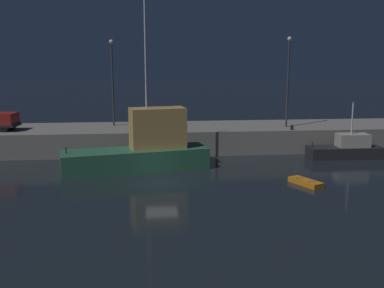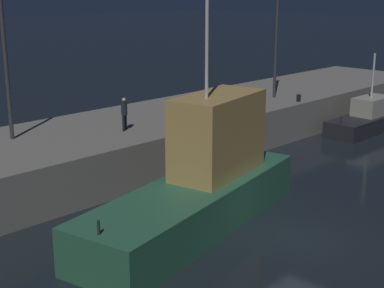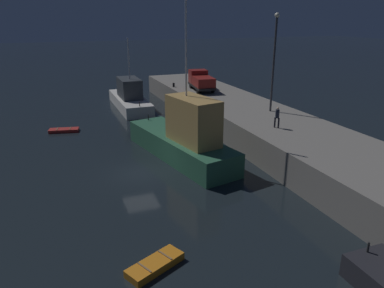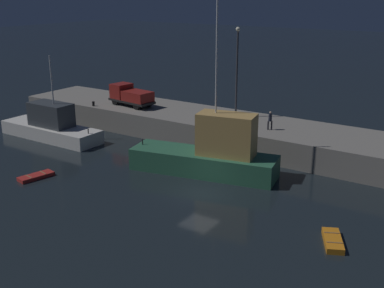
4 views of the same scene
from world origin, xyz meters
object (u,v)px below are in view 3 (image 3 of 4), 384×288
rowboat_white_mid (64,130)px  fishing_trawler_red (130,98)px  lamp_post_west (274,56)px  bollard_central (174,85)px  utility_truck (201,81)px  dinghy_orange_near (155,265)px  fishing_boat_white (184,138)px  dockworker (277,116)px

rowboat_white_mid → fishing_trawler_red: bearing=132.5°
lamp_post_west → bollard_central: 16.90m
fishing_trawler_red → utility_truck: size_ratio=2.08×
rowboat_white_mid → utility_truck: utility_truck is taller
dinghy_orange_near → utility_truck: 31.07m
fishing_boat_white → rowboat_white_mid: 14.52m
fishing_trawler_red → fishing_boat_white: (19.18, 0.34, 0.48)m
fishing_trawler_red → fishing_boat_white: fishing_boat_white is taller
dinghy_orange_near → lamp_post_west: (-15.54, 15.97, 7.39)m
fishing_boat_white → fishing_trawler_red: bearing=-179.0°
lamp_post_west → dockworker: (5.03, -2.64, -4.18)m
fishing_boat_white → dinghy_orange_near: size_ratio=4.84×
lamp_post_west → utility_truck: 12.95m
fishing_trawler_red → bollard_central: fishing_trawler_red is taller
dockworker → bollard_central: size_ratio=3.41×
dinghy_orange_near → lamp_post_west: bearing=134.2°
fishing_trawler_red → lamp_post_west: (16.05, 10.37, 6.26)m
fishing_trawler_red → bollard_central: 5.90m
fishing_trawler_red → dockworker: bearing=20.1°
fishing_boat_white → dockworker: (1.91, 7.39, 1.60)m
rowboat_white_mid → fishing_boat_white: bearing=37.4°
rowboat_white_mid → bollard_central: bollard_central is taller
lamp_post_west → fishing_trawler_red: bearing=-147.1°
utility_truck → bollard_central: (-3.37, -2.45, -0.92)m
lamp_post_west → dockworker: bearing=-27.7°
dinghy_orange_near → bollard_central: 33.12m
fishing_trawler_red → bollard_central: bearing=84.3°
dinghy_orange_near → fishing_boat_white: bearing=154.4°
fishing_trawler_red → bollard_central: size_ratio=23.22×
lamp_post_west → dockworker: size_ratio=5.15×
lamp_post_west → bollard_central: bearing=-163.3°
rowboat_white_mid → lamp_post_west: size_ratio=0.34×
lamp_post_west → utility_truck: lamp_post_west is taller
fishing_boat_white → rowboat_white_mid: fishing_boat_white is taller
fishing_boat_white → bollard_central: size_ratio=28.33×
utility_truck → dinghy_orange_near: bearing=-26.5°
fishing_trawler_red → rowboat_white_mid: 11.49m
dinghy_orange_near → dockworker: dockworker is taller
fishing_boat_white → rowboat_white_mid: bearing=-142.6°
rowboat_white_mid → dinghy_orange_near: bearing=6.8°
fishing_trawler_red → lamp_post_west: lamp_post_west is taller
fishing_boat_white → rowboat_white_mid: (-11.46, -8.77, -1.64)m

